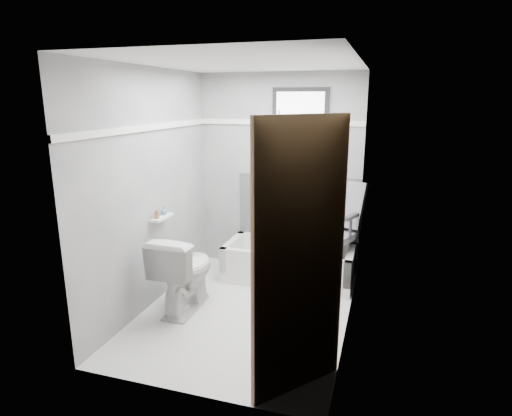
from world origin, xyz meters
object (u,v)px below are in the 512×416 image
at_px(soap_bottle_b, 164,210).
at_px(office_chair, 328,229).
at_px(bathtub, 289,262).
at_px(toilet, 184,272).
at_px(soap_bottle_a, 157,213).
at_px(door, 330,283).

bearing_deg(soap_bottle_b, office_chair, 27.90).
height_order(bathtub, toilet, toilet).
distance_m(soap_bottle_a, soap_bottle_b, 0.14).
xyz_separation_m(bathtub, door, (0.75, -2.21, 0.79)).
distance_m(office_chair, soap_bottle_b, 1.85).
bearing_deg(soap_bottle_b, bathtub, 34.73).
relative_size(office_chair, soap_bottle_b, 11.92).
distance_m(toilet, soap_bottle_a, 0.66).
distance_m(office_chair, soap_bottle_a, 1.92).
height_order(office_chair, door, door).
bearing_deg(soap_bottle_b, soap_bottle_a, -90.00).
bearing_deg(soap_bottle_a, office_chair, 31.64).
distance_m(bathtub, soap_bottle_a, 1.69).
xyz_separation_m(toilet, soap_bottle_a, (-0.32, 0.08, 0.57)).
height_order(toilet, soap_bottle_a, soap_bottle_a).
relative_size(door, soap_bottle_b, 22.41).
bearing_deg(bathtub, soap_bottle_b, -145.27).
bearing_deg(soap_bottle_b, toilet, -33.95).
height_order(bathtub, office_chair, office_chair).
distance_m(office_chair, toilet, 1.70).
bearing_deg(toilet, bathtub, -129.28).
xyz_separation_m(office_chair, toilet, (-1.29, -1.07, -0.25)).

